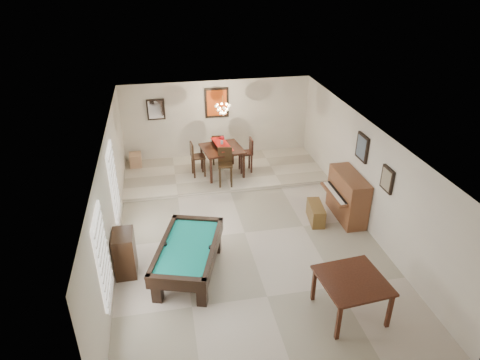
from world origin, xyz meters
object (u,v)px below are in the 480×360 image
object	(u,v)px
dining_chair_east	(245,155)
chandelier	(223,106)
apothecary_chest	(125,253)
upright_piano	(342,197)
dining_chair_west	(198,159)
corner_bench	(136,160)
dining_table	(222,159)
dining_chair_south	(225,167)
dining_chair_north	(218,149)
piano_bench	(316,213)
flower_vase	(222,140)
square_table	(350,296)
pool_table	(189,260)

from	to	relation	value
dining_chair_east	chandelier	world-z (taller)	chandelier
apothecary_chest	chandelier	size ratio (longest dim) A/B	1.63
upright_piano	dining_chair_east	bearing A→B (deg)	124.14
dining_chair_west	corner_bench	world-z (taller)	dining_chair_west
dining_table	dining_chair_south	bearing A→B (deg)	-91.73
dining_chair_north	dining_chair_west	distance (m)	1.01
piano_bench	dining_chair_east	world-z (taller)	dining_chair_east
upright_piano	chandelier	size ratio (longest dim) A/B	2.42
dining_table	flower_vase	distance (m)	0.61
dining_table	chandelier	size ratio (longest dim) A/B	1.92
square_table	dining_chair_east	xyz separation A→B (m)	(-0.76, 6.02, 0.24)
piano_bench	flower_vase	bearing A→B (deg)	124.09
pool_table	apothecary_chest	size ratio (longest dim) A/B	2.19
apothecary_chest	dining_table	bearing A→B (deg)	56.08
chandelier	pool_table	bearing A→B (deg)	-108.10
pool_table	upright_piano	world-z (taller)	upright_piano
upright_piano	dining_chair_west	distance (m)	4.40
upright_piano	corner_bench	distance (m)	6.51
square_table	dining_table	size ratio (longest dim) A/B	1.01
flower_vase	chandelier	xyz separation A→B (m)	(0.07, 0.13, 0.99)
flower_vase	dining_chair_north	world-z (taller)	flower_vase
dining_chair_south	dining_chair_east	bearing A→B (deg)	53.55
square_table	dining_chair_west	bearing A→B (deg)	110.06
dining_table	piano_bench	bearing A→B (deg)	-55.91
dining_chair_north	apothecary_chest	bearing A→B (deg)	65.93
piano_bench	apothecary_chest	size ratio (longest dim) A/B	0.85
pool_table	dining_table	bearing A→B (deg)	89.49
dining_chair_south	dining_chair_east	distance (m)	1.05
dining_table	dining_chair_north	bearing A→B (deg)	92.14
dining_table	dining_chair_north	xyz separation A→B (m)	(-0.03, 0.74, 0.02)
upright_piano	chandelier	bearing A→B (deg)	130.95
flower_vase	dining_chair_north	bearing A→B (deg)	92.14
apothecary_chest	corner_bench	xyz separation A→B (m)	(0.10, 5.03, -0.17)
apothecary_chest	dining_chair_south	world-z (taller)	dining_chair_south
corner_bench	square_table	bearing A→B (deg)	-59.92
dining_chair_west	dining_chair_east	distance (m)	1.44
pool_table	chandelier	size ratio (longest dim) A/B	3.56
flower_vase	square_table	bearing A→B (deg)	-76.20
dining_chair_west	pool_table	bearing A→B (deg)	165.89
apothecary_chest	dining_chair_south	distance (m)	4.22
upright_piano	chandelier	xyz separation A→B (m)	(-2.57, 2.97, 1.60)
square_table	dining_chair_east	distance (m)	6.08
dining_chair_west	dining_chair_east	xyz separation A→B (m)	(1.44, 0.00, -0.00)
dining_chair_south	pool_table	bearing A→B (deg)	-103.00
piano_bench	dining_chair_west	world-z (taller)	dining_chair_west
pool_table	chandelier	distance (m)	5.04
square_table	dining_chair_north	world-z (taller)	dining_chair_north
apothecary_chest	dining_chair_north	size ratio (longest dim) A/B	0.98
dining_table	dining_chair_east	size ratio (longest dim) A/B	1.10
flower_vase	dining_chair_east	xyz separation A→B (m)	(0.71, 0.01, -0.56)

